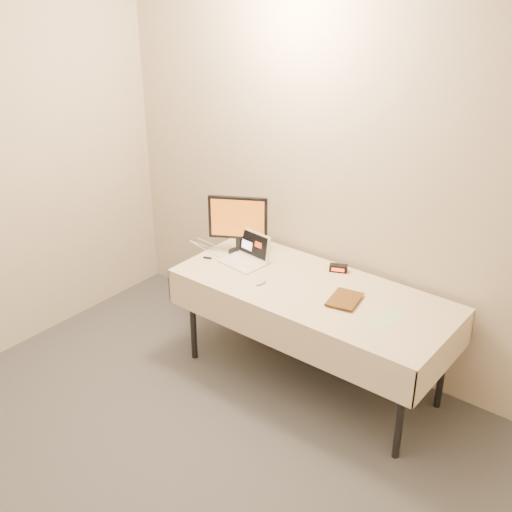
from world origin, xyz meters
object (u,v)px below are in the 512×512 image
Objects in this scene: laptop at (247,255)px; monitor at (238,221)px; table at (313,296)px; book at (332,281)px.

monitor reaches higher than laptop.
laptop reaches higher than table.
laptop is 0.26m from monitor.
book is (0.74, -0.07, 0.07)m from laptop.
laptop is 0.75m from book.
monitor is (-0.72, 0.10, 0.32)m from table.
monitor is at bearing 160.23° from book.
book is at bearing -38.77° from monitor.
table is at bearing 2.75° from laptop.
monitor is 0.90m from book.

